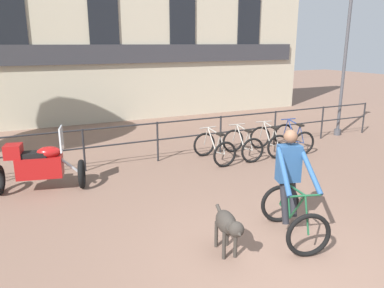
% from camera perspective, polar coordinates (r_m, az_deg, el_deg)
% --- Properties ---
extents(ground_plane, '(60.00, 60.00, 0.00)m').
position_cam_1_polar(ground_plane, '(5.73, 13.98, -17.02)').
color(ground_plane, '#7A5B4C').
extents(canal_railing, '(15.05, 0.05, 1.05)m').
position_cam_1_polar(canal_railing, '(9.71, -5.29, 1.40)').
color(canal_railing, '#232326').
rests_on(canal_railing, ground_plane).
extents(building_facade, '(18.00, 0.72, 9.10)m').
position_cam_1_polar(building_facade, '(15.09, -13.78, 20.54)').
color(building_facade, '#BCB299').
rests_on(building_facade, ground_plane).
extents(cyclist_with_bike, '(0.99, 1.32, 1.70)m').
position_cam_1_polar(cyclist_with_bike, '(6.16, 14.89, -6.76)').
color(cyclist_with_bike, black).
rests_on(cyclist_with_bike, ground_plane).
extents(dog, '(0.36, 0.97, 0.68)m').
position_cam_1_polar(dog, '(5.53, 5.50, -12.19)').
color(dog, '#332D28').
rests_on(dog, ground_plane).
extents(parked_motorcycle, '(1.85, 1.00, 1.35)m').
position_cam_1_polar(parked_motorcycle, '(8.37, -22.28, -3.02)').
color(parked_motorcycle, black).
rests_on(parked_motorcycle, ground_plane).
extents(parked_bicycle_near_lamp, '(0.70, 1.13, 0.86)m').
position_cam_1_polar(parked_bicycle_near_lamp, '(9.75, 3.40, -0.64)').
color(parked_bicycle_near_lamp, black).
rests_on(parked_bicycle_near_lamp, ground_plane).
extents(parked_bicycle_mid_left, '(0.72, 1.14, 0.86)m').
position_cam_1_polar(parked_bicycle_mid_left, '(10.18, 7.70, -0.07)').
color(parked_bicycle_mid_left, black).
rests_on(parked_bicycle_mid_left, ground_plane).
extents(parked_bicycle_mid_right, '(0.80, 1.19, 0.86)m').
position_cam_1_polar(parked_bicycle_mid_right, '(10.67, 11.62, 0.45)').
color(parked_bicycle_mid_right, black).
rests_on(parked_bicycle_mid_right, ground_plane).
extents(parked_bicycle_far_end, '(0.81, 1.19, 0.86)m').
position_cam_1_polar(parked_bicycle_far_end, '(11.20, 15.20, 0.93)').
color(parked_bicycle_far_end, black).
rests_on(parked_bicycle_far_end, ground_plane).
extents(street_lamp, '(0.28, 0.28, 4.73)m').
position_cam_1_polar(street_lamp, '(13.23, 22.33, 12.49)').
color(street_lamp, '#424247').
rests_on(street_lamp, ground_plane).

